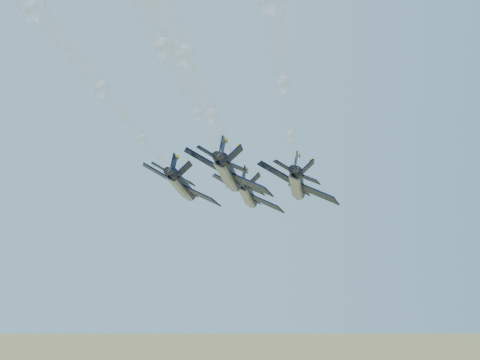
{
  "coord_description": "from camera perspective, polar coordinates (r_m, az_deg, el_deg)",
  "views": [
    {
      "loc": [
        -10.51,
        -107.85,
        79.64
      ],
      "look_at": [
        -2.32,
        2.62,
        96.26
      ],
      "focal_mm": 50.0,
      "sensor_mm": 36.0,
      "label": 1
    }
  ],
  "objects": [
    {
      "name": "jet_lead",
      "position": [
        122.75,
        0.73,
        -1.24
      ],
      "size": [
        13.27,
        19.68,
        7.22
      ],
      "rotation": [
        0.0,
        0.5,
        -0.22
      ],
      "color": "black"
    },
    {
      "name": "jet_left",
      "position": [
        111.89,
        -4.94,
        -0.5
      ],
      "size": [
        13.27,
        19.68,
        7.22
      ],
      "rotation": [
        0.0,
        0.5,
        -0.22
      ],
      "color": "black"
    },
    {
      "name": "jet_right",
      "position": [
        110.21,
        4.97,
        -0.37
      ],
      "size": [
        13.27,
        19.68,
        7.22
      ],
      "rotation": [
        0.0,
        0.5,
        -0.22
      ],
      "color": "black"
    },
    {
      "name": "smoke_trail_right",
      "position": [
        45.55,
        -0.02,
        11.52
      ],
      "size": [
        21.29,
        84.57,
        4.05
      ],
      "rotation": [
        0.0,
        0.5,
        -0.22
      ],
      "color": "white"
    },
    {
      "name": "jet_slot",
      "position": [
        98.88,
        -0.95,
        0.54
      ],
      "size": [
        13.27,
        19.68,
        7.22
      ],
      "rotation": [
        0.0,
        0.5,
        -0.22
      ],
      "color": "black"
    },
    {
      "name": "smoke_trail_lead",
      "position": [
        58.55,
        -7.91,
        7.02
      ],
      "size": [
        21.29,
        84.57,
        4.05
      ],
      "rotation": [
        0.0,
        0.5,
        -0.22
      ],
      "color": "white"
    }
  ]
}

